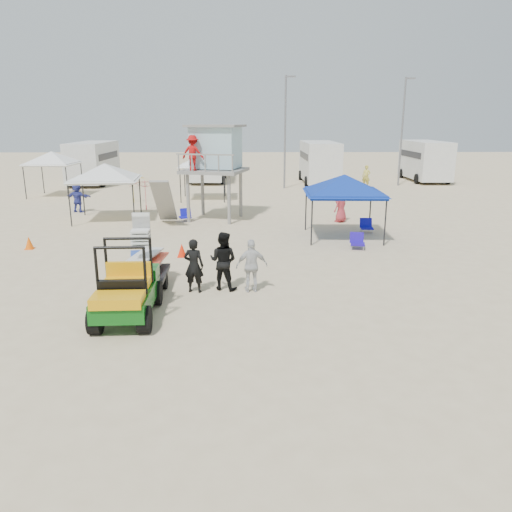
{
  "coord_description": "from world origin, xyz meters",
  "views": [
    {
      "loc": [
        0.29,
        -10.29,
        4.94
      ],
      "look_at": [
        0.5,
        3.0,
        1.3
      ],
      "focal_mm": 35.0,
      "sensor_mm": 36.0,
      "label": 1
    }
  ],
  "objects_px": {
    "man_left": "(194,266)",
    "utility_cart": "(125,284)",
    "canopy_blue": "(345,178)",
    "surf_trailer": "(144,263)",
    "lifeguard_tower": "(213,151)"
  },
  "relations": [
    {
      "from": "man_left",
      "to": "canopy_blue",
      "type": "xyz_separation_m",
      "value": [
        5.68,
        7.05,
        1.77
      ]
    },
    {
      "from": "surf_trailer",
      "to": "canopy_blue",
      "type": "height_order",
      "value": "canopy_blue"
    },
    {
      "from": "surf_trailer",
      "to": "lifeguard_tower",
      "type": "relative_size",
      "value": 0.52
    },
    {
      "from": "surf_trailer",
      "to": "man_left",
      "type": "distance_m",
      "value": 1.55
    },
    {
      "from": "man_left",
      "to": "canopy_blue",
      "type": "distance_m",
      "value": 9.23
    },
    {
      "from": "surf_trailer",
      "to": "lifeguard_tower",
      "type": "height_order",
      "value": "lifeguard_tower"
    },
    {
      "from": "man_left",
      "to": "utility_cart",
      "type": "bearing_deg",
      "value": 63.03
    },
    {
      "from": "man_left",
      "to": "lifeguard_tower",
      "type": "distance_m",
      "value": 11.67
    },
    {
      "from": "utility_cart",
      "to": "canopy_blue",
      "type": "height_order",
      "value": "canopy_blue"
    },
    {
      "from": "utility_cart",
      "to": "man_left",
      "type": "height_order",
      "value": "utility_cart"
    },
    {
      "from": "surf_trailer",
      "to": "lifeguard_tower",
      "type": "distance_m",
      "value": 11.45
    },
    {
      "from": "utility_cart",
      "to": "man_left",
      "type": "distance_m",
      "value": 2.55
    },
    {
      "from": "man_left",
      "to": "canopy_blue",
      "type": "height_order",
      "value": "canopy_blue"
    },
    {
      "from": "utility_cart",
      "to": "lifeguard_tower",
      "type": "height_order",
      "value": "lifeguard_tower"
    },
    {
      "from": "utility_cart",
      "to": "surf_trailer",
      "type": "bearing_deg",
      "value": 89.87
    }
  ]
}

